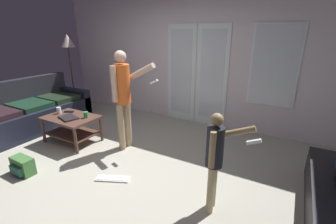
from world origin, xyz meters
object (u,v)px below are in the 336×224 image
at_px(laptop_closed, 69,118).
at_px(cup_by_laptop, 59,110).
at_px(tv_stand, 335,205).
at_px(loose_keyboard, 113,179).
at_px(person_adult, 123,92).
at_px(cup_near_edge, 86,115).
at_px(person_child, 216,155).
at_px(backpack, 22,166).
at_px(leather_couch, 30,113).
at_px(tv_remote_black, 69,112).
at_px(coffee_table, 71,124).
at_px(floor_lamp, 68,45).

bearing_deg(laptop_closed, cup_by_laptop, -176.57).
bearing_deg(tv_stand, loose_keyboard, -166.74).
xyz_separation_m(person_adult, cup_near_edge, (-0.69, -0.18, -0.44)).
xyz_separation_m(person_child, cup_by_laptop, (-3.00, 0.40, -0.15)).
bearing_deg(backpack, leather_couch, 145.19).
bearing_deg(loose_keyboard, tv_remote_black, 157.42).
distance_m(tv_stand, laptop_closed, 3.79).
relative_size(leather_couch, coffee_table, 2.45).
distance_m(coffee_table, tv_stand, 3.82).
relative_size(person_adult, tv_remote_black, 9.31).
relative_size(tv_stand, loose_keyboard, 3.91).
xyz_separation_m(tv_stand, loose_keyboard, (-2.44, -0.58, -0.18)).
distance_m(loose_keyboard, cup_by_laptop, 1.84).
height_order(loose_keyboard, laptop_closed, laptop_closed).
distance_m(coffee_table, person_adult, 1.18).
distance_m(leather_couch, floor_lamp, 1.87).
bearing_deg(laptop_closed, tv_remote_black, 157.07).
distance_m(coffee_table, loose_keyboard, 1.50).
relative_size(coffee_table, person_adult, 0.56).
bearing_deg(floor_lamp, tv_stand, -13.51).
bearing_deg(tv_stand, leather_couch, -179.14).
relative_size(coffee_table, backpack, 2.67).
bearing_deg(floor_lamp, backpack, -53.13).
distance_m(leather_couch, person_adult, 2.28).
xyz_separation_m(person_child, floor_lamp, (-4.23, 1.73, 0.89)).
xyz_separation_m(coffee_table, person_child, (2.69, -0.38, 0.33)).
height_order(leather_couch, person_adult, person_adult).
relative_size(coffee_table, tv_remote_black, 5.26).
bearing_deg(backpack, floor_lamp, 126.87).
relative_size(tv_stand, person_adult, 1.12).
bearing_deg(person_child, coffee_table, 171.87).
distance_m(laptop_closed, cup_near_edge, 0.29).
relative_size(person_child, backpack, 3.31).
height_order(coffee_table, tv_stand, coffee_table).
distance_m(tv_stand, backpack, 3.75).
bearing_deg(leather_couch, loose_keyboard, -10.96).
bearing_deg(cup_near_edge, loose_keyboard, -29.34).
relative_size(leather_couch, tv_stand, 1.23).
distance_m(coffee_table, cup_by_laptop, 0.36).
xyz_separation_m(laptop_closed, cup_near_edge, (0.23, 0.17, 0.04)).
bearing_deg(floor_lamp, leather_couch, -76.07).
height_order(laptop_closed, cup_near_edge, cup_near_edge).
xyz_separation_m(floor_lamp, laptop_closed, (1.59, -1.42, -1.08)).
height_order(loose_keyboard, cup_by_laptop, cup_by_laptop).
distance_m(leather_couch, cup_by_laptop, 0.92).
bearing_deg(leather_couch, person_adult, 7.97).
bearing_deg(coffee_table, person_child, -8.13).
bearing_deg(laptop_closed, floor_lamp, 154.97).
xyz_separation_m(loose_keyboard, laptop_closed, (-1.33, 0.45, 0.47)).
bearing_deg(tv_remote_black, tv_stand, -29.40).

